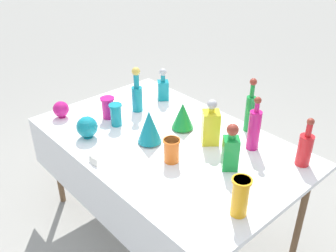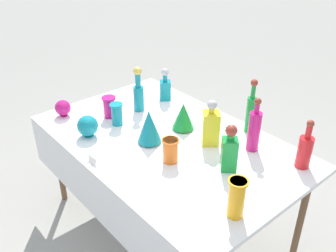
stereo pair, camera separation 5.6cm
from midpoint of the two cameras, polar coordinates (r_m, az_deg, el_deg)
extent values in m
plane|color=gray|center=(2.92, -0.57, -14.80)|extent=(40.00, 40.00, 0.00)
cube|color=white|center=(2.45, -0.65, -2.33)|extent=(1.76, 1.11, 0.03)
cube|color=white|center=(2.29, -11.34, -10.86)|extent=(1.76, 0.01, 0.37)
cylinder|color=brown|center=(3.02, -17.11, -5.54)|extent=(0.04, 0.04, 0.73)
cylinder|color=brown|center=(3.41, -3.54, 0.19)|extent=(0.04, 0.04, 0.73)
cylinder|color=brown|center=(2.60, 19.08, -12.58)|extent=(0.04, 0.04, 0.73)
cylinder|color=red|center=(2.29, 19.43, -3.52)|extent=(0.08, 0.08, 0.19)
cylinder|color=red|center=(2.22, 20.01, -0.57)|extent=(0.03, 0.03, 0.08)
sphere|color=maroon|center=(2.20, 20.25, 0.61)|extent=(0.04, 0.04, 0.04)
cylinder|color=#198C38|center=(2.54, 11.69, 1.82)|extent=(0.06, 0.06, 0.25)
cylinder|color=#198C38|center=(2.46, 12.10, 5.31)|extent=(0.03, 0.03, 0.09)
sphere|color=maroon|center=(2.44, 12.24, 6.59)|extent=(0.05, 0.05, 0.05)
cylinder|color=teal|center=(2.77, -5.30, 4.10)|extent=(0.08, 0.08, 0.19)
cylinder|color=teal|center=(2.71, -5.45, 6.89)|extent=(0.04, 0.04, 0.11)
sphere|color=gold|center=(2.68, -5.52, 8.29)|extent=(0.06, 0.06, 0.06)
cylinder|color=#C61972|center=(2.34, 12.30, -0.66)|extent=(0.08, 0.08, 0.26)
cylinder|color=#C61972|center=(2.27, 12.73, 2.82)|extent=(0.03, 0.03, 0.06)
sphere|color=maroon|center=(2.25, 12.85, 3.82)|extent=(0.04, 0.04, 0.04)
cube|color=#198C38|center=(2.15, 8.74, -4.17)|extent=(0.12, 0.12, 0.20)
cylinder|color=#198C38|center=(2.09, 8.99, -1.49)|extent=(0.04, 0.04, 0.04)
sphere|color=maroon|center=(2.07, 9.07, -0.57)|extent=(0.07, 0.07, 0.07)
cube|color=yellow|center=(2.37, 5.83, -0.23)|extent=(0.15, 0.15, 0.22)
cylinder|color=yellow|center=(2.31, 5.99, 2.49)|extent=(0.04, 0.04, 0.03)
sphere|color=#B2B2B7|center=(2.29, 6.04, 3.29)|extent=(0.06, 0.06, 0.06)
cube|color=teal|center=(2.94, -1.31, 5.45)|extent=(0.12, 0.12, 0.15)
cylinder|color=teal|center=(2.90, -1.33, 7.35)|extent=(0.03, 0.03, 0.06)
sphere|color=#B2B2B7|center=(2.88, -1.34, 8.21)|extent=(0.06, 0.06, 0.06)
cylinder|color=#C61972|center=(2.70, -9.73, 2.75)|extent=(0.08, 0.08, 0.16)
cylinder|color=#C61972|center=(2.67, -9.86, 4.12)|extent=(0.10, 0.10, 0.01)
cylinder|color=orange|center=(1.85, 10.07, -10.62)|extent=(0.08, 0.08, 0.21)
cylinder|color=orange|center=(1.79, 10.35, -8.18)|extent=(0.10, 0.10, 0.01)
cylinder|color=orange|center=(2.20, -0.18, -3.76)|extent=(0.09, 0.09, 0.15)
cylinder|color=orange|center=(2.16, -0.19, -2.24)|extent=(0.10, 0.10, 0.01)
cylinder|color=teal|center=(2.59, -8.55, 1.68)|extent=(0.07, 0.07, 0.16)
cylinder|color=teal|center=(2.56, -8.67, 3.12)|extent=(0.09, 0.09, 0.01)
cylinder|color=#198C38|center=(2.56, 1.59, -0.29)|extent=(0.08, 0.08, 0.01)
cone|color=#198C38|center=(2.51, 1.62, 1.61)|extent=(0.15, 0.15, 0.18)
cylinder|color=teal|center=(2.41, -3.47, -2.41)|extent=(0.08, 0.08, 0.01)
cone|color=teal|center=(2.35, -3.56, -0.05)|extent=(0.15, 0.15, 0.22)
cylinder|color=teal|center=(2.53, -12.68, -1.58)|extent=(0.06, 0.06, 0.01)
sphere|color=teal|center=(2.49, -12.87, -0.13)|extent=(0.14, 0.14, 0.14)
cylinder|color=#C61972|center=(2.82, -16.37, 1.39)|extent=(0.05, 0.05, 0.01)
sphere|color=#C61972|center=(2.79, -16.55, 2.49)|extent=(0.11, 0.11, 0.11)
cube|color=white|center=(2.26, -12.06, -5.10)|extent=(0.06, 0.03, 0.04)
cube|color=white|center=(2.24, -11.86, -5.41)|extent=(0.05, 0.02, 0.04)
camera|label=1|loc=(0.03, -90.67, -0.39)|focal=40.00mm
camera|label=2|loc=(0.03, 89.33, 0.39)|focal=40.00mm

